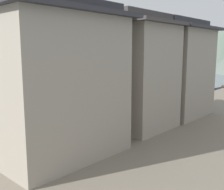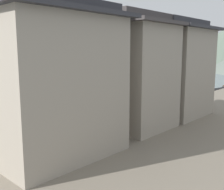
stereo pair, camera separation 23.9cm
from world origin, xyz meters
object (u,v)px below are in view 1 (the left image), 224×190
Objects in this scene: boat_moored_third at (78,123)px; boat_moored_far at (136,111)px; boat_moored_nearest at (16,144)px; boat_upstream_distant at (200,92)px; house_waterfront_second at (137,72)px; boat_midriver_drifting at (188,97)px; boat_crossing_west at (167,102)px; house_waterfront_tall at (177,69)px; boat_moored_second at (217,89)px; house_waterfront_nearest at (57,81)px.

boat_moored_third is 0.87× the size of boat_moored_far.
boat_moored_nearest is 6.43m from boat_moored_third.
boat_moored_nearest is 0.92× the size of boat_upstream_distant.
boat_moored_far is 0.60× the size of house_waterfront_second.
boat_midriver_drifting is 4.93m from boat_crossing_west.
house_waterfront_tall is at bearing 89.52° from house_waterfront_second.
boat_moored_third is 0.87× the size of boat_crossing_west.
boat_moored_far is 18.02m from boat_upstream_distant.
house_waterfront_tall is at bearing -77.90° from boat_moored_second.
house_waterfront_nearest and house_waterfront_second have the same top height.
boat_moored_far is 8.86m from house_waterfront_second.
boat_crossing_west is 10.10m from house_waterfront_tall.
boat_moored_second is at bearing 90.50° from boat_midriver_drifting.
boat_moored_third is 1.17× the size of boat_midriver_drifting.
boat_midriver_drifting reaches higher than boat_moored_second.
boat_moored_second reaches higher than boat_upstream_distant.
boat_midriver_drifting is at bearing 85.59° from boat_crossing_west.
boat_moored_far is 6.63m from house_waterfront_tall.
boat_midriver_drifting is 0.79× the size of boat_upstream_distant.
house_waterfront_tall is (4.64, 13.80, 4.82)m from boat_moored_nearest.
boat_moored_second is 23.89m from house_waterfront_tall.
house_waterfront_nearest and house_waterfront_tall have the same top height.
boat_upstream_distant is 0.56× the size of house_waterfront_second.
boat_midriver_drifting is at bearing 104.72° from house_waterfront_second.
boat_crossing_west is (0.38, 14.64, -0.04)m from boat_moored_third.
boat_moored_third is 25.33m from boat_upstream_distant.
boat_moored_second is 0.91× the size of boat_upstream_distant.
house_waterfront_nearest is at bearing -82.22° from boat_moored_second.
boat_moored_third is 0.52× the size of house_waterfront_tall.
house_waterfront_nearest reaches higher than boat_midriver_drifting.
boat_upstream_distant is at bearing 100.47° from house_waterfront_nearest.
boat_midriver_drifting is 5.85m from boat_upstream_distant.
boat_upstream_distant is (-0.93, 5.77, -0.04)m from boat_midriver_drifting.
boat_moored_third is 0.92× the size of boat_upstream_distant.
boat_moored_third reaches higher than boat_moored_nearest.
house_waterfront_nearest is (4.72, 0.21, 4.81)m from boat_moored_nearest.
boat_upstream_distant is (-1.10, 31.69, -0.02)m from boat_moored_nearest.
boat_moored_second is 0.51× the size of house_waterfront_nearest.
boat_crossing_west is 0.60× the size of house_waterfront_tall.
boat_crossing_west reaches higher than boat_moored_second.
boat_midriver_drifting is at bearing 100.76° from house_waterfront_nearest.
boat_midriver_drifting reaches higher than boat_crossing_west.
house_waterfront_second is at bearing -68.73° from boat_crossing_west.
house_waterfront_tall is at bearing 1.12° from boat_moored_far.
boat_moored_far reaches higher than boat_crossing_west.
house_waterfront_second is at bearing -80.46° from boat_moored_second.
house_waterfront_tall reaches higher than boat_upstream_distant.
boat_crossing_west is (-0.29, -15.67, 0.01)m from boat_moored_second.
house_waterfront_tall reaches higher than boat_moored_nearest.
boat_moored_second is 0.86× the size of boat_crossing_west.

